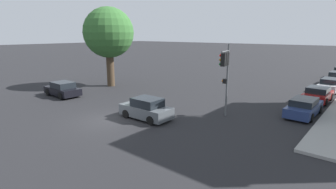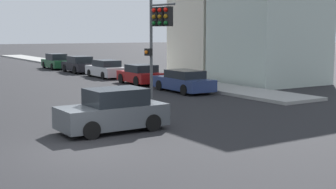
{
  "view_description": "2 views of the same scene",
  "coord_description": "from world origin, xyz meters",
  "px_view_note": "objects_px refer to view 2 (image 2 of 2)",
  "views": [
    {
      "loc": [
        14.82,
        -10.97,
        6.09
      ],
      "look_at": [
        3.52,
        2.73,
        1.96
      ],
      "focal_mm": 28.0,
      "sensor_mm": 36.0,
      "label": 1
    },
    {
      "loc": [
        -5.44,
        -13.14,
        3.56
      ],
      "look_at": [
        3.88,
        1.53,
        1.29
      ],
      "focal_mm": 50.0,
      "sensor_mm": 36.0,
      "label": 2
    }
  ],
  "objects_px": {
    "traffic_signal": "(158,27)",
    "parked_car_4": "(56,62)",
    "parked_car_3": "(79,65)",
    "parked_car_0": "(184,81)",
    "parked_car_2": "(106,69)",
    "crossing_car_1": "(113,111)",
    "parked_car_1": "(141,75)"
  },
  "relations": [
    {
      "from": "traffic_signal",
      "to": "parked_car_4",
      "type": "relative_size",
      "value": 1.15
    },
    {
      "from": "parked_car_3",
      "to": "parked_car_4",
      "type": "distance_m",
      "value": 5.61
    },
    {
      "from": "traffic_signal",
      "to": "parked_car_4",
      "type": "xyz_separation_m",
      "value": [
        4.25,
        27.03,
        -3.15
      ]
    },
    {
      "from": "traffic_signal",
      "to": "parked_car_0",
      "type": "height_order",
      "value": "traffic_signal"
    },
    {
      "from": "traffic_signal",
      "to": "parked_car_2",
      "type": "height_order",
      "value": "traffic_signal"
    },
    {
      "from": "crossing_car_1",
      "to": "parked_car_0",
      "type": "height_order",
      "value": "crossing_car_1"
    },
    {
      "from": "parked_car_1",
      "to": "parked_car_3",
      "type": "relative_size",
      "value": 0.86
    },
    {
      "from": "traffic_signal",
      "to": "parked_car_0",
      "type": "xyz_separation_m",
      "value": [
        4.48,
        4.44,
        -3.23
      ]
    },
    {
      "from": "traffic_signal",
      "to": "parked_car_0",
      "type": "relative_size",
      "value": 1.18
    },
    {
      "from": "traffic_signal",
      "to": "parked_car_3",
      "type": "height_order",
      "value": "traffic_signal"
    },
    {
      "from": "parked_car_1",
      "to": "parked_car_2",
      "type": "height_order",
      "value": "parked_car_2"
    },
    {
      "from": "parked_car_1",
      "to": "parked_car_3",
      "type": "distance_m",
      "value": 11.67
    },
    {
      "from": "parked_car_1",
      "to": "parked_car_3",
      "type": "bearing_deg",
      "value": 1.33
    },
    {
      "from": "parked_car_0",
      "to": "parked_car_2",
      "type": "relative_size",
      "value": 0.98
    },
    {
      "from": "crossing_car_1",
      "to": "parked_car_3",
      "type": "relative_size",
      "value": 0.86
    },
    {
      "from": "crossing_car_1",
      "to": "parked_car_4",
      "type": "relative_size",
      "value": 0.84
    },
    {
      "from": "parked_car_2",
      "to": "parked_car_3",
      "type": "relative_size",
      "value": 1.02
    },
    {
      "from": "parked_car_4",
      "to": "parked_car_2",
      "type": "bearing_deg",
      "value": -176.89
    },
    {
      "from": "parked_car_3",
      "to": "parked_car_0",
      "type": "bearing_deg",
      "value": -178.45
    },
    {
      "from": "parked_car_0",
      "to": "parked_car_3",
      "type": "relative_size",
      "value": 1.0
    },
    {
      "from": "parked_car_3",
      "to": "traffic_signal",
      "type": "bearing_deg",
      "value": 169.76
    },
    {
      "from": "parked_car_4",
      "to": "parked_car_0",
      "type": "bearing_deg",
      "value": -177.71
    },
    {
      "from": "parked_car_1",
      "to": "parked_car_2",
      "type": "distance_m",
      "value": 5.97
    },
    {
      "from": "parked_car_0",
      "to": "parked_car_4",
      "type": "xyz_separation_m",
      "value": [
        -0.23,
        22.59,
        0.07
      ]
    },
    {
      "from": "crossing_car_1",
      "to": "parked_car_2",
      "type": "distance_m",
      "value": 21.34
    },
    {
      "from": "parked_car_0",
      "to": "parked_car_4",
      "type": "bearing_deg",
      "value": 1.57
    },
    {
      "from": "parked_car_3",
      "to": "parked_car_4",
      "type": "height_order",
      "value": "parked_car_4"
    },
    {
      "from": "crossing_car_1",
      "to": "parked_car_2",
      "type": "height_order",
      "value": "crossing_car_1"
    },
    {
      "from": "traffic_signal",
      "to": "parked_car_4",
      "type": "bearing_deg",
      "value": -110.05
    },
    {
      "from": "traffic_signal",
      "to": "parked_car_1",
      "type": "distance_m",
      "value": 11.19
    },
    {
      "from": "parked_car_0",
      "to": "parked_car_3",
      "type": "distance_m",
      "value": 16.99
    },
    {
      "from": "parked_car_0",
      "to": "parked_car_1",
      "type": "xyz_separation_m",
      "value": [
        -0.04,
        5.32,
        0.02
      ]
    }
  ]
}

